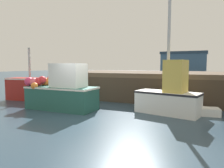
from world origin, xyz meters
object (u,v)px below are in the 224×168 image
at_px(fishing_boat_near_left, 30,88).
at_px(rowboat, 195,111).
at_px(fishing_boat_mid, 169,95).
at_px(fishing_boat_near_right, 62,91).

xyz_separation_m(fishing_boat_near_left, rowboat, (9.49, -0.02, -0.56)).
bearing_deg(fishing_boat_near_left, fishing_boat_mid, -2.36).
xyz_separation_m(fishing_boat_near_left, fishing_boat_mid, (8.45, -0.35, 0.11)).
height_order(fishing_boat_near_left, rowboat, fishing_boat_near_left).
relative_size(fishing_boat_near_left, fishing_boat_near_right, 0.87).
bearing_deg(fishing_boat_near_left, fishing_boat_near_right, -22.31).
distance_m(fishing_boat_near_right, fishing_boat_mid, 5.05).
relative_size(fishing_boat_near_right, rowboat, 1.82).
bearing_deg(fishing_boat_near_right, fishing_boat_mid, 12.54).
bearing_deg(rowboat, fishing_boat_near_left, 179.90).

